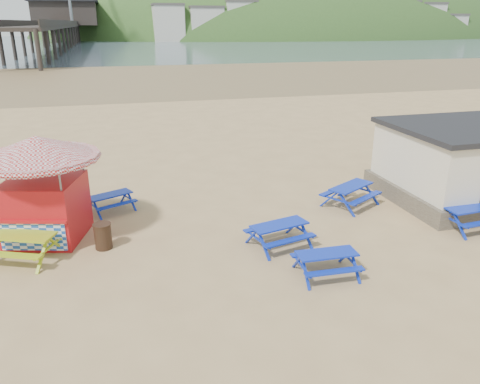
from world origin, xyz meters
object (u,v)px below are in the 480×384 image
object	(u,v)px
litter_bin	(103,236)
amenity_block	(478,161)
ice_cream_kiosk	(41,175)
picnic_table_yellow	(23,247)
picnic_table_blue_a	(111,202)

from	to	relation	value
litter_bin	amenity_block	xyz separation A→B (m)	(15.28, 0.92, 1.12)
litter_bin	ice_cream_kiosk	bearing A→B (deg)	143.56
amenity_block	litter_bin	bearing A→B (deg)	-176.55
litter_bin	picnic_table_yellow	bearing A→B (deg)	-176.18
ice_cream_kiosk	picnic_table_yellow	bearing A→B (deg)	-95.98
ice_cream_kiosk	amenity_block	xyz separation A→B (m)	(17.10, -0.42, -0.71)
picnic_table_yellow	amenity_block	xyz separation A→B (m)	(17.71, 1.08, 1.13)
ice_cream_kiosk	litter_bin	bearing A→B (deg)	-20.56
picnic_table_blue_a	ice_cream_kiosk	bearing A→B (deg)	-160.97
litter_bin	amenity_block	bearing A→B (deg)	3.45
picnic_table_yellow	litter_bin	xyz separation A→B (m)	(2.43, 0.16, 0.01)
picnic_table_yellow	amenity_block	bearing A→B (deg)	27.29
picnic_table_blue_a	amenity_block	world-z (taller)	amenity_block
ice_cream_kiosk	amenity_block	bearing A→B (deg)	14.46
picnic_table_blue_a	litter_bin	bearing A→B (deg)	-119.11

